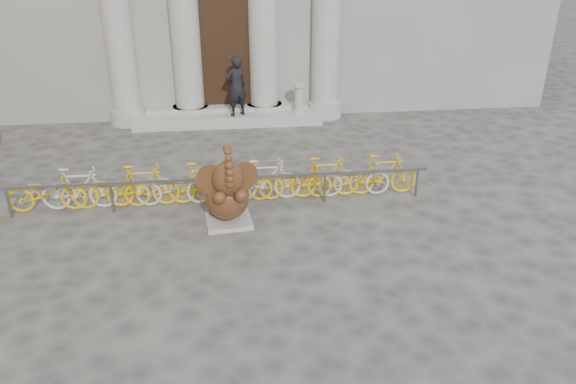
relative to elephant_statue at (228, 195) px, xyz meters
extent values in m
plane|color=#474442|center=(0.13, -2.56, -0.69)|extent=(80.00, 80.00, 0.00)
cube|color=black|center=(0.13, 7.36, 1.61)|extent=(2.40, 0.16, 4.00)
cube|color=#A8A59E|center=(0.13, 6.84, -0.51)|extent=(6.00, 1.20, 0.36)
cube|color=#A8A59E|center=(0.00, 0.03, -0.65)|extent=(1.04, 0.95, 0.10)
ellipsoid|color=black|center=(-0.02, 0.24, -0.31)|extent=(0.88, 0.84, 0.61)
ellipsoid|color=black|center=(-0.01, 0.05, -0.05)|extent=(1.03, 1.23, 0.99)
cylinder|color=black|center=(-0.29, 0.34, -0.48)|extent=(0.31, 0.31, 0.25)
cylinder|color=black|center=(0.22, 0.39, -0.48)|extent=(0.31, 0.31, 0.25)
cylinder|color=black|center=(-0.18, -0.35, 0.15)|extent=(0.29, 0.59, 0.38)
cylinder|color=black|center=(0.24, -0.31, 0.15)|extent=(0.29, 0.59, 0.38)
ellipsoid|color=black|center=(0.03, -0.29, 0.49)|extent=(0.71, 0.67, 0.76)
cylinder|color=black|center=(-0.30, -0.21, 0.45)|extent=(0.65, 0.18, 0.65)
cylinder|color=black|center=(0.34, -0.15, 0.45)|extent=(0.61, 0.31, 0.65)
cone|color=beige|center=(-0.06, -0.49, 0.34)|extent=(0.14, 0.23, 0.10)
cone|color=beige|center=(0.16, -0.47, 0.34)|extent=(0.10, 0.23, 0.10)
cube|color=slate|center=(-0.16, 0.84, 0.01)|extent=(9.53, 0.06, 0.06)
cylinder|color=slate|center=(-4.73, 0.84, -0.34)|extent=(0.06, 0.06, 0.70)
cylinder|color=slate|center=(-2.55, 0.84, -0.34)|extent=(0.06, 0.06, 0.70)
cylinder|color=slate|center=(-0.16, 0.84, -0.34)|extent=(0.06, 0.06, 0.70)
cylinder|color=slate|center=(2.22, 0.84, -0.34)|extent=(0.06, 0.06, 0.70)
cylinder|color=slate|center=(4.40, 0.84, -0.34)|extent=(0.06, 0.06, 0.70)
imported|color=yellow|center=(-3.98, 1.09, -0.19)|extent=(1.70, 0.50, 1.00)
imported|color=beige|center=(-3.29, 1.09, -0.19)|extent=(1.66, 0.47, 1.00)
imported|color=yellow|center=(-2.59, 1.09, -0.19)|extent=(1.70, 0.50, 1.00)
imported|color=yellow|center=(-1.90, 1.09, -0.19)|extent=(1.66, 0.47, 1.00)
imported|color=beige|center=(-1.21, 1.09, -0.19)|extent=(1.70, 0.50, 1.00)
imported|color=yellow|center=(-0.51, 1.09, -0.19)|extent=(1.66, 0.47, 1.00)
imported|color=yellow|center=(0.18, 1.09, -0.19)|extent=(1.70, 0.50, 1.00)
imported|color=beige|center=(0.88, 1.09, -0.19)|extent=(1.66, 0.47, 1.00)
imported|color=yellow|center=(1.57, 1.09, -0.19)|extent=(1.70, 0.50, 1.00)
imported|color=yellow|center=(2.26, 1.09, -0.19)|extent=(1.66, 0.47, 1.00)
imported|color=beige|center=(2.96, 1.09, -0.19)|extent=(1.70, 0.50, 1.00)
imported|color=yellow|center=(3.65, 1.09, -0.19)|extent=(1.66, 0.47, 1.00)
imported|color=black|center=(0.42, 6.51, 0.59)|extent=(0.80, 0.69, 1.86)
cylinder|color=#A8A59E|center=(2.38, 6.54, -0.28)|extent=(0.39, 0.39, 0.12)
cylinder|color=#A8A59E|center=(2.38, 6.54, 0.10)|extent=(0.27, 0.27, 0.88)
cylinder|color=#A8A59E|center=(2.38, 6.54, 0.57)|extent=(0.39, 0.39, 0.10)
camera|label=1|loc=(0.04, -10.65, 5.08)|focal=35.00mm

